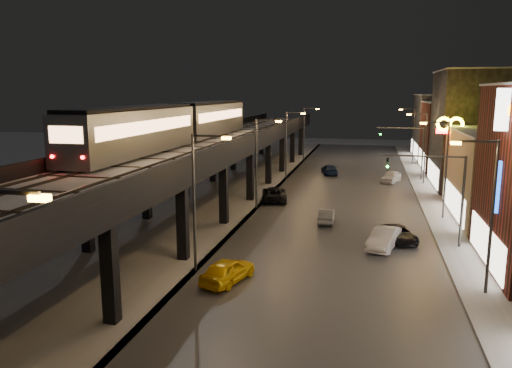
{
  "coord_description": "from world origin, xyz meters",
  "views": [
    {
      "loc": [
        10.09,
        -16.49,
        11.59
      ],
      "look_at": [
        2.19,
        18.19,
        5.0
      ],
      "focal_mm": 35.0,
      "sensor_mm": 36.0,
      "label": 1
    }
  ],
  "objects_px": {
    "subway_train": "(180,123)",
    "car_onc_red": "(391,177)",
    "car_near_white": "(326,216)",
    "car_taxi": "(228,271)",
    "car_onc_silver": "(384,239)",
    "car_mid_silver": "(274,194)",
    "car_mid_dark": "(330,170)",
    "car_onc_dark": "(399,235)"
  },
  "relations": [
    {
      "from": "car_near_white",
      "to": "car_onc_red",
      "type": "xyz_separation_m",
      "value": [
        6.39,
        22.01,
        0.13
      ]
    },
    {
      "from": "car_mid_silver",
      "to": "car_mid_dark",
      "type": "height_order",
      "value": "car_mid_silver"
    },
    {
      "from": "car_taxi",
      "to": "car_onc_red",
      "type": "xyz_separation_m",
      "value": [
        11.07,
        37.66,
        0.01
      ]
    },
    {
      "from": "car_taxi",
      "to": "car_mid_dark",
      "type": "relative_size",
      "value": 0.93
    },
    {
      "from": "car_near_white",
      "to": "car_onc_silver",
      "type": "xyz_separation_m",
      "value": [
        4.84,
        -6.58,
        0.15
      ]
    },
    {
      "from": "subway_train",
      "to": "car_onc_red",
      "type": "height_order",
      "value": "subway_train"
    },
    {
      "from": "subway_train",
      "to": "car_onc_silver",
      "type": "relative_size",
      "value": 8.32
    },
    {
      "from": "car_mid_dark",
      "to": "subway_train",
      "type": "bearing_deg",
      "value": 47.92
    },
    {
      "from": "car_near_white",
      "to": "car_mid_silver",
      "type": "xyz_separation_m",
      "value": [
        -6.24,
        7.87,
        0.14
      ]
    },
    {
      "from": "car_near_white",
      "to": "car_onc_silver",
      "type": "relative_size",
      "value": 0.81
    },
    {
      "from": "car_mid_dark",
      "to": "car_onc_red",
      "type": "xyz_separation_m",
      "value": [
        8.25,
        -4.77,
        0.07
      ]
    },
    {
      "from": "car_onc_red",
      "to": "car_mid_silver",
      "type": "bearing_deg",
      "value": -113.36
    },
    {
      "from": "car_mid_silver",
      "to": "car_mid_dark",
      "type": "bearing_deg",
      "value": -114.89
    },
    {
      "from": "subway_train",
      "to": "car_onc_red",
      "type": "distance_m",
      "value": 29.37
    },
    {
      "from": "car_near_white",
      "to": "car_onc_dark",
      "type": "distance_m",
      "value": 7.58
    },
    {
      "from": "car_mid_silver",
      "to": "car_onc_dark",
      "type": "bearing_deg",
      "value": 122.59
    },
    {
      "from": "car_near_white",
      "to": "car_mid_silver",
      "type": "height_order",
      "value": "car_mid_silver"
    },
    {
      "from": "car_mid_silver",
      "to": "car_onc_dark",
      "type": "xyz_separation_m",
      "value": [
        12.25,
        -12.5,
        -0.14
      ]
    },
    {
      "from": "subway_train",
      "to": "car_mid_silver",
      "type": "relative_size",
      "value": 7.1
    },
    {
      "from": "car_onc_dark",
      "to": "car_onc_red",
      "type": "bearing_deg",
      "value": 72.03
    },
    {
      "from": "car_mid_silver",
      "to": "car_onc_silver",
      "type": "height_order",
      "value": "car_onc_silver"
    },
    {
      "from": "subway_train",
      "to": "car_taxi",
      "type": "relative_size",
      "value": 8.87
    },
    {
      "from": "subway_train",
      "to": "car_mid_silver",
      "type": "xyz_separation_m",
      "value": [
        8.86,
        4.29,
        -7.76
      ]
    },
    {
      "from": "car_mid_silver",
      "to": "car_mid_dark",
      "type": "distance_m",
      "value": 19.42
    },
    {
      "from": "car_onc_silver",
      "to": "car_onc_red",
      "type": "xyz_separation_m",
      "value": [
        1.55,
        28.59,
        -0.02
      ]
    },
    {
      "from": "car_taxi",
      "to": "car_onc_silver",
      "type": "distance_m",
      "value": 13.14
    },
    {
      "from": "subway_train",
      "to": "car_near_white",
      "type": "relative_size",
      "value": 10.28
    },
    {
      "from": "car_mid_silver",
      "to": "car_mid_dark",
      "type": "xyz_separation_m",
      "value": [
        4.39,
        18.91,
        -0.08
      ]
    },
    {
      "from": "car_onc_silver",
      "to": "car_onc_red",
      "type": "distance_m",
      "value": 28.63
    },
    {
      "from": "car_onc_red",
      "to": "car_onc_dark",
      "type": "bearing_deg",
      "value": -72.42
    },
    {
      "from": "car_near_white",
      "to": "car_mid_dark",
      "type": "relative_size",
      "value": 0.8
    },
    {
      "from": "car_taxi",
      "to": "car_mid_dark",
      "type": "height_order",
      "value": "car_taxi"
    },
    {
      "from": "car_taxi",
      "to": "car_onc_dark",
      "type": "xyz_separation_m",
      "value": [
        10.68,
        11.02,
        -0.13
      ]
    },
    {
      "from": "car_onc_silver",
      "to": "car_onc_red",
      "type": "height_order",
      "value": "car_onc_silver"
    },
    {
      "from": "car_taxi",
      "to": "car_mid_silver",
      "type": "height_order",
      "value": "car_mid_silver"
    },
    {
      "from": "car_mid_silver",
      "to": "car_onc_red",
      "type": "bearing_deg",
      "value": -143.62
    },
    {
      "from": "car_taxi",
      "to": "car_onc_silver",
      "type": "height_order",
      "value": "car_onc_silver"
    },
    {
      "from": "car_mid_silver",
      "to": "car_near_white",
      "type": "bearing_deg",
      "value": 116.59
    },
    {
      "from": "car_mid_silver",
      "to": "car_onc_silver",
      "type": "relative_size",
      "value": 1.17
    },
    {
      "from": "car_mid_dark",
      "to": "car_onc_dark",
      "type": "distance_m",
      "value": 32.38
    },
    {
      "from": "car_onc_silver",
      "to": "car_onc_dark",
      "type": "relative_size",
      "value": 1.04
    },
    {
      "from": "car_onc_red",
      "to": "car_near_white",
      "type": "bearing_deg",
      "value": -87.77
    }
  ]
}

